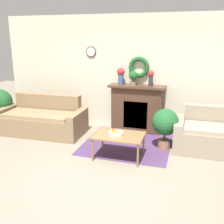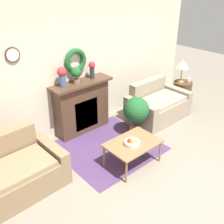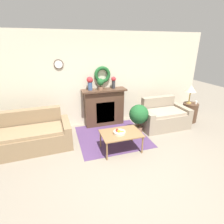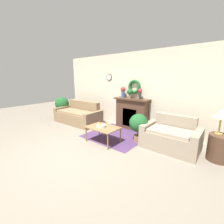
{
  "view_description": "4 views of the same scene",
  "coord_description": "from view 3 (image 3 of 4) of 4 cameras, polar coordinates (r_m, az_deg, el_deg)",
  "views": [
    {
      "loc": [
        1.25,
        -3.36,
        2.18
      ],
      "look_at": [
        -0.18,
        1.33,
        0.78
      ],
      "focal_mm": 42.0,
      "sensor_mm": 36.0,
      "label": 1
    },
    {
      "loc": [
        -2.67,
        -1.57,
        3.02
      ],
      "look_at": [
        0.12,
        1.62,
        0.77
      ],
      "focal_mm": 42.0,
      "sensor_mm": 36.0,
      "label": 2
    },
    {
      "loc": [
        -1.23,
        -2.32,
        2.35
      ],
      "look_at": [
        -0.05,
        1.36,
        0.84
      ],
      "focal_mm": 28.0,
      "sensor_mm": 36.0,
      "label": 3
    },
    {
      "loc": [
        2.81,
        -2.0,
        1.83
      ],
      "look_at": [
        -0.1,
        1.59,
        0.76
      ],
      "focal_mm": 24.0,
      "sensor_mm": 36.0,
      "label": 4
    }
  ],
  "objects": [
    {
      "name": "wall_back",
      "position": [
        5.28,
        -4.05,
        10.42
      ],
      "size": [
        6.8,
        0.16,
        2.7
      ],
      "color": "beige",
      "rests_on": "ground_plane"
    },
    {
      "name": "fruit_bowl",
      "position": [
        3.96,
        2.33,
        -6.61
      ],
      "size": [
        0.27,
        0.27,
        0.12
      ],
      "color": "beige",
      "rests_on": "coffee_table"
    },
    {
      "name": "floor_rug",
      "position": [
        4.8,
        -0.01,
        -7.91
      ],
      "size": [
        1.8,
        1.74,
        0.01
      ],
      "color": "#4C335B",
      "rests_on": "ground_plane"
    },
    {
      "name": "fireplace",
      "position": [
        5.31,
        -2.61,
        1.67
      ],
      "size": [
        1.31,
        0.41,
        1.12
      ],
      "color": "#4C3323",
      "rests_on": "ground_plane"
    },
    {
      "name": "loveseat_right",
      "position": [
        5.47,
        16.14,
        -1.44
      ],
      "size": [
        1.4,
        0.9,
        0.85
      ],
      "rotation": [
        0.0,
        0.0,
        0.01
      ],
      "color": "gray",
      "rests_on": "ground_plane"
    },
    {
      "name": "potted_plant_on_mantel",
      "position": [
        5.07,
        -3.8,
        9.45
      ],
      "size": [
        0.2,
        0.2,
        0.32
      ],
      "color": "#8E664C",
      "rests_on": "fireplace"
    },
    {
      "name": "couch_left",
      "position": [
        4.63,
        -25.88,
        -7.11
      ],
      "size": [
        2.02,
        0.99,
        0.86
      ],
      "rotation": [
        0.0,
        0.0,
        0.03
      ],
      "color": "#846B4C",
      "rests_on": "ground_plane"
    },
    {
      "name": "table_lamp",
      "position": [
        5.92,
        24.38,
        6.87
      ],
      "size": [
        0.33,
        0.33,
        0.58
      ],
      "color": "#B28E42",
      "rests_on": "side_table_by_loveseat"
    },
    {
      "name": "vase_on_mantel_right",
      "position": [
        5.2,
        0.51,
        9.92
      ],
      "size": [
        0.14,
        0.14,
        0.35
      ],
      "color": "#2D2D33",
      "rests_on": "fireplace"
    },
    {
      "name": "coffee_table",
      "position": [
        4.05,
        2.94,
        -7.35
      ],
      "size": [
        0.92,
        0.64,
        0.45
      ],
      "color": "olive",
      "rests_on": "ground_plane"
    },
    {
      "name": "potted_plant_floor_by_loveseat",
      "position": [
        4.84,
        8.74,
        -1.08
      ],
      "size": [
        0.53,
        0.53,
        0.82
      ],
      "color": "#8E664C",
      "rests_on": "ground_plane"
    },
    {
      "name": "ground_plane",
      "position": [
        3.52,
        8.06,
        -20.73
      ],
      "size": [
        16.0,
        16.0,
        0.0
      ],
      "primitive_type": "plane",
      "color": "gray"
    },
    {
      "name": "mug",
      "position": [
        6.04,
        25.75,
        2.84
      ],
      "size": [
        0.07,
        0.07,
        0.1
      ],
      "color": "silver",
      "rests_on": "side_table_by_loveseat"
    },
    {
      "name": "side_table_by_loveseat",
      "position": [
        6.13,
        24.0,
        -0.1
      ],
      "size": [
        0.47,
        0.47,
        0.6
      ],
      "color": "#4C3323",
      "rests_on": "ground_plane"
    },
    {
      "name": "vase_on_mantel_left",
      "position": [
        5.02,
        -7.23,
        9.59
      ],
      "size": [
        0.18,
        0.18,
        0.38
      ],
      "color": "#3D5684",
      "rests_on": "fireplace"
    }
  ]
}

